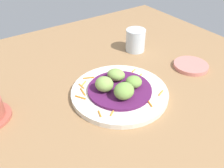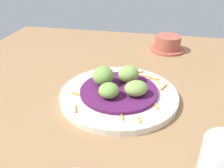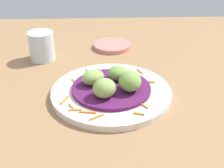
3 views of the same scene
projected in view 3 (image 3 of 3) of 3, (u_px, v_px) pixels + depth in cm
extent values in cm
cube|color=#936D47|center=(102.00, 91.00, 76.46)|extent=(110.00, 110.00, 2.00)
cylinder|color=silver|center=(112.00, 93.00, 72.47)|extent=(27.83, 27.83, 1.53)
cylinder|color=#51194C|center=(112.00, 88.00, 71.89)|extent=(18.27, 18.27, 0.83)
cylinder|color=orange|center=(141.00, 71.00, 79.86)|extent=(1.39, 2.66, 0.40)
cylinder|color=orange|center=(88.00, 70.00, 80.24)|extent=(1.11, 1.92, 0.40)
cylinder|color=orange|center=(75.00, 81.00, 75.32)|extent=(1.42, 2.45, 0.40)
cylinder|color=orange|center=(98.00, 117.00, 62.44)|extent=(2.94, 2.04, 0.40)
cylinder|color=orange|center=(140.00, 114.00, 63.47)|extent=(2.29, 1.03, 0.40)
cylinder|color=orange|center=(66.00, 100.00, 67.96)|extent=(1.73, 3.19, 0.40)
cylinder|color=orange|center=(89.00, 112.00, 63.91)|extent=(3.57, 0.95, 0.40)
cylinder|color=orange|center=(101.00, 71.00, 79.94)|extent=(1.32, 2.57, 0.40)
cylinder|color=orange|center=(146.00, 106.00, 65.91)|extent=(1.55, 1.99, 0.40)
cylinder|color=orange|center=(151.00, 82.00, 74.99)|extent=(2.40, 1.04, 0.40)
cylinder|color=orange|center=(76.00, 110.00, 64.68)|extent=(2.77, 0.54, 0.40)
cylinder|color=orange|center=(73.00, 107.00, 65.70)|extent=(1.69, 2.39, 0.40)
ellipsoid|color=#84A851|center=(105.00, 88.00, 67.01)|extent=(6.96, 6.85, 4.21)
ellipsoid|color=#759E47|center=(131.00, 81.00, 69.29)|extent=(5.32, 5.76, 4.56)
ellipsoid|color=#759E47|center=(118.00, 72.00, 74.51)|extent=(5.81, 5.90, 3.28)
ellipsoid|color=#84A851|center=(94.00, 77.00, 72.12)|extent=(6.90, 6.60, 3.37)
cylinder|color=tan|center=(113.00, 46.00, 97.47)|extent=(11.52, 11.52, 1.27)
cylinder|color=silver|center=(42.00, 46.00, 88.29)|extent=(7.15, 7.15, 8.19)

